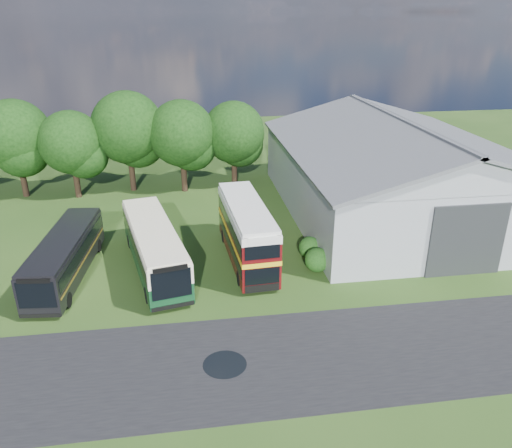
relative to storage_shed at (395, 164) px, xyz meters
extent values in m
plane|color=#1F3B12|center=(-15.00, -15.98, -4.17)|extent=(120.00, 120.00, 0.00)
cube|color=black|center=(-12.00, -18.98, -4.17)|extent=(60.00, 8.00, 0.02)
cylinder|color=black|center=(-16.50, -18.98, -4.17)|extent=(2.20, 2.20, 0.01)
cube|color=gray|center=(0.00, 0.02, -1.42)|extent=(18.00, 24.00, 5.50)
cube|color=#2D3033|center=(0.00, -12.06, -1.67)|extent=(5.20, 0.18, 5.00)
cylinder|color=black|center=(-33.00, 8.52, -2.46)|extent=(0.56, 0.56, 3.42)
sphere|color=black|center=(-33.00, 8.52, 1.72)|extent=(6.46, 6.46, 6.46)
cylinder|color=black|center=(-28.00, 7.52, -2.64)|extent=(0.56, 0.56, 3.06)
sphere|color=black|center=(-28.00, 7.52, 1.10)|extent=(5.78, 5.78, 5.78)
cylinder|color=black|center=(-23.00, 8.82, -2.37)|extent=(0.56, 0.56, 3.60)
sphere|color=black|center=(-23.00, 8.82, 2.03)|extent=(6.80, 6.80, 6.80)
cylinder|color=black|center=(-18.00, 7.82, -2.51)|extent=(0.56, 0.56, 3.31)
sphere|color=black|center=(-18.00, 7.82, 1.54)|extent=(6.26, 6.26, 6.26)
cylinder|color=black|center=(-13.00, 8.62, -2.58)|extent=(0.56, 0.56, 3.17)
sphere|color=black|center=(-13.00, 8.62, 1.29)|extent=(5.98, 5.98, 5.98)
sphere|color=#194714|center=(-9.40, -9.98, -4.17)|extent=(1.70, 1.70, 1.70)
sphere|color=#194714|center=(-9.40, -7.98, -4.17)|extent=(1.60, 1.60, 1.60)
cube|color=#0E361B|center=(-20.24, -8.29, -2.41)|extent=(5.03, 11.89, 2.88)
cube|color=#4B0A0C|center=(-13.93, -7.87, -1.90)|extent=(3.13, 10.02, 3.95)
cube|color=black|center=(-25.94, -8.52, -2.57)|extent=(3.47, 10.74, 2.62)
camera|label=1|loc=(-17.92, -39.09, 12.03)|focal=35.00mm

